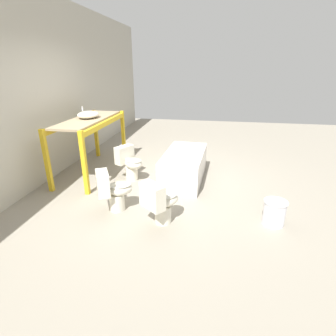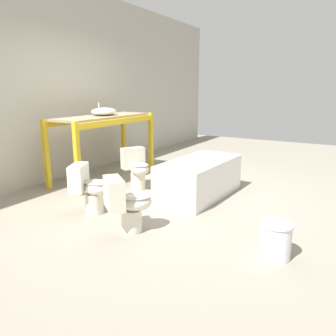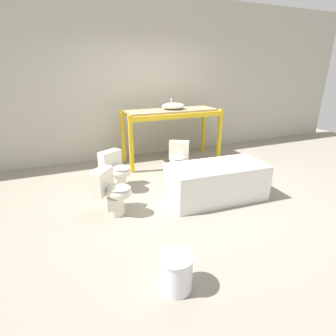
% 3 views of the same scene
% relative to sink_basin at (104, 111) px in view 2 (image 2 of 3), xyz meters
% --- Properties ---
extents(ground_plane, '(12.00, 12.00, 0.00)m').
position_rel_sink_basin_xyz_m(ground_plane, '(-0.39, -1.44, -1.14)').
color(ground_plane, gray).
extents(warehouse_wall_rear, '(10.80, 0.08, 3.20)m').
position_rel_sink_basin_xyz_m(warehouse_wall_rear, '(-0.39, 0.67, 0.46)').
color(warehouse_wall_rear, '#B2AD9E').
rests_on(warehouse_wall_rear, ground_plane).
extents(shelving_rack, '(1.96, 0.72, 1.07)m').
position_rel_sink_basin_xyz_m(shelving_rack, '(-0.04, -0.01, -0.24)').
color(shelving_rack, gold).
rests_on(shelving_rack, ground_plane).
extents(sink_basin, '(0.47, 0.38, 0.21)m').
position_rel_sink_basin_xyz_m(sink_basin, '(0.00, 0.00, 0.00)').
color(sink_basin, silver).
rests_on(sink_basin, shelving_rack).
extents(bathtub_main, '(1.46, 0.76, 0.53)m').
position_rel_sink_basin_xyz_m(bathtub_main, '(-0.11, -1.85, -0.83)').
color(bathtub_main, white).
rests_on(bathtub_main, ground_plane).
extents(toilet_near, '(0.58, 0.55, 0.62)m').
position_rel_sink_basin_xyz_m(toilet_near, '(-1.62, -1.71, -0.81)').
color(toilet_near, silver).
rests_on(toilet_near, ground_plane).
extents(toilet_far, '(0.52, 0.58, 0.62)m').
position_rel_sink_basin_xyz_m(toilet_far, '(-0.27, -0.86, -0.81)').
color(toilet_far, silver).
rests_on(toilet_far, ground_plane).
extents(toilet_extra, '(0.51, 0.58, 0.62)m').
position_rel_sink_basin_xyz_m(toilet_extra, '(-1.41, -0.97, -0.81)').
color(toilet_extra, silver).
rests_on(toilet_extra, ground_plane).
extents(bucket_white, '(0.31, 0.31, 0.34)m').
position_rel_sink_basin_xyz_m(bucket_white, '(-1.38, -3.20, -0.96)').
color(bucket_white, silver).
rests_on(bucket_white, ground_plane).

